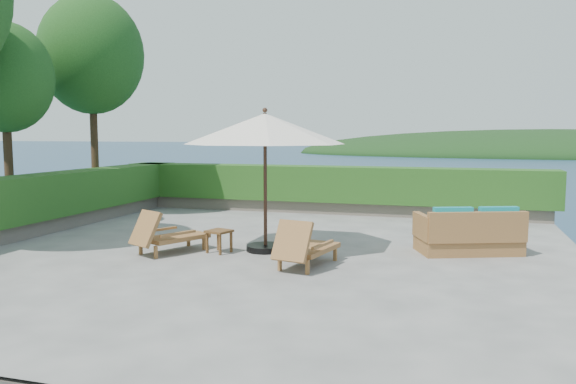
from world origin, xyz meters
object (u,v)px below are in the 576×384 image
(lounge_right, at_px, (305,247))
(wicker_loveseat, at_px, (469,235))
(patio_umbrella, at_px, (265,130))
(side_table, at_px, (219,234))
(lounge_left, at_px, (167,235))

(lounge_right, bearing_deg, wicker_loveseat, 48.01)
(patio_umbrella, bearing_deg, lounge_right, -44.76)
(wicker_loveseat, bearing_deg, side_table, 175.05)
(patio_umbrella, xyz_separation_m, lounge_left, (-1.74, -0.74, -1.99))
(wicker_loveseat, bearing_deg, lounge_right, -164.84)
(lounge_right, bearing_deg, side_table, 172.48)
(lounge_left, distance_m, lounge_right, 2.85)
(lounge_right, height_order, side_table, lounge_right)
(lounge_left, bearing_deg, side_table, 46.16)
(side_table, relative_size, wicker_loveseat, 0.25)
(patio_umbrella, distance_m, side_table, 2.18)
(lounge_left, relative_size, wicker_loveseat, 0.75)
(lounge_left, bearing_deg, patio_umbrella, 50.32)
(patio_umbrella, xyz_separation_m, wicker_loveseat, (3.81, 0.91, -1.99))
(lounge_left, distance_m, side_table, 1.00)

